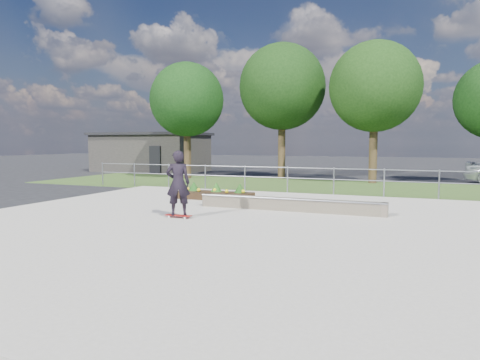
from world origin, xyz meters
name	(u,v)px	position (x,y,z in m)	size (l,w,h in m)	color
ground	(213,224)	(0.00, 0.00, 0.00)	(120.00, 120.00, 0.00)	black
grass_verge	(306,186)	(0.00, 11.00, 0.01)	(30.00, 8.00, 0.02)	#344F1F
concrete_slab	(213,223)	(0.00, 0.00, 0.03)	(15.00, 15.00, 0.06)	#B0A99C
fence	(288,176)	(0.00, 7.50, 0.77)	(20.06, 0.06, 1.20)	#989BA1
building	(151,152)	(-14.00, 18.00, 1.51)	(8.40, 5.40, 3.00)	#2A2825
tree_far_left	(187,100)	(-8.00, 13.00, 4.85)	(4.55, 4.55, 7.15)	#352415
tree_mid_left	(282,87)	(-2.50, 15.00, 5.61)	(5.25, 5.25, 8.25)	#382716
tree_mid_right	(375,87)	(3.00, 14.00, 5.23)	(4.90, 4.90, 7.70)	#352615
grind_ledge	(289,204)	(1.42, 2.66, 0.26)	(6.00, 0.44, 0.43)	brown
planter_bed	(214,194)	(-2.09, 4.46, 0.24)	(3.00, 1.20, 0.61)	black
skateboarder	(178,183)	(-1.20, 0.20, 1.07)	(0.81, 0.72, 1.95)	white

